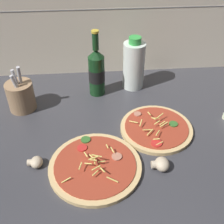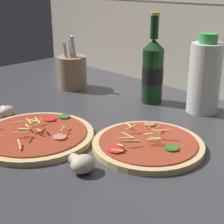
% 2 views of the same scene
% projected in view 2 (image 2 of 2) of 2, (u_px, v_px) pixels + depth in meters
% --- Properties ---
extents(counter_slab, '(1.60, 0.90, 0.03)m').
position_uv_depth(counter_slab, '(97.00, 143.00, 0.79)').
color(counter_slab, '#38383D').
rests_on(counter_slab, ground).
extents(tile_backsplash, '(1.60, 0.01, 0.60)m').
position_uv_depth(tile_backsplash, '(213.00, 4.00, 0.99)').
color(tile_backsplash, beige).
rests_on(tile_backsplash, ground).
extents(pizza_near, '(0.27, 0.27, 0.05)m').
position_uv_depth(pizza_near, '(35.00, 135.00, 0.78)').
color(pizza_near, tan).
rests_on(pizza_near, counter_slab).
extents(pizza_far, '(0.24, 0.24, 0.04)m').
position_uv_depth(pizza_far, '(148.00, 144.00, 0.74)').
color(pizza_far, tan).
rests_on(pizza_far, counter_slab).
extents(beer_bottle, '(0.06, 0.06, 0.26)m').
position_uv_depth(beer_bottle, '(153.00, 70.00, 0.99)').
color(beer_bottle, '#143819').
rests_on(beer_bottle, counter_slab).
extents(oil_bottle, '(0.09, 0.09, 0.21)m').
position_uv_depth(oil_bottle, '(205.00, 77.00, 0.91)').
color(oil_bottle, silver).
rests_on(oil_bottle, counter_slab).
extents(mushroom_left, '(0.04, 0.04, 0.03)m').
position_uv_depth(mushroom_left, '(7.00, 111.00, 0.91)').
color(mushroom_left, beige).
rests_on(mushroom_left, counter_slab).
extents(mushroom_right, '(0.05, 0.05, 0.03)m').
position_uv_depth(mushroom_right, '(82.00, 164.00, 0.64)').
color(mushroom_right, beige).
rests_on(mushroom_right, counter_slab).
extents(utensil_crock, '(0.10, 0.10, 0.18)m').
position_uv_depth(utensil_crock, '(72.00, 72.00, 1.13)').
color(utensil_crock, '#9E7A56').
rests_on(utensil_crock, counter_slab).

